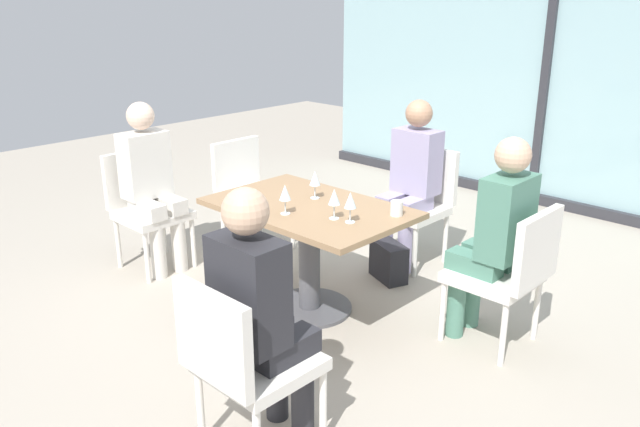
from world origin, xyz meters
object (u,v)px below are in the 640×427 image
wine_glass_0 (350,201)px  cell_phone_on_table (250,211)px  person_far_right (495,231)px  handbag_0 (389,261)px  chair_far_right (509,269)px  person_front_right (260,308)px  dining_table_main (309,234)px  chair_side_end (145,202)px  wine_glass_2 (315,179)px  chair_near_window (418,198)px  person_near_window (411,176)px  wine_glass_1 (334,198)px  wine_glass_3 (285,193)px  chair_far_left (249,188)px  person_side_end (151,179)px  coffee_cup (397,208)px  chair_front_right (243,358)px

wine_glass_0 → cell_phone_on_table: (-0.57, -0.28, -0.13)m
person_far_right → handbag_0: size_ratio=4.20×
chair_far_right → person_front_right: bearing=-103.7°
dining_table_main → chair_far_right: size_ratio=1.45×
chair_side_end → person_far_right: size_ratio=0.69×
wine_glass_2 → chair_near_window: bearing=86.1°
person_near_window → wine_glass_1: person_near_window is taller
person_front_right → chair_near_window: bearing=108.7°
person_front_right → wine_glass_3: person_front_right is taller
wine_glass_2 → person_far_right: bearing=17.0°
wine_glass_0 → chair_far_right: bearing=34.9°
chair_far_right → wine_glass_0: (-0.76, -0.53, 0.37)m
chair_side_end → chair_far_left: bearing=70.3°
person_near_window → person_side_end: 1.92m
person_far_right → handbag_0: person_far_right is taller
wine_glass_2 → wine_glass_1: bearing=-29.9°
person_far_right → person_side_end: bearing=-161.7°
chair_far_left → cell_phone_on_table: 1.28m
chair_far_right → cell_phone_on_table: size_ratio=6.04×
person_far_right → wine_glass_2: bearing=-163.0°
wine_glass_3 → person_front_right: bearing=-48.9°
wine_glass_1 → person_front_right: bearing=-64.2°
wine_glass_0 → cell_phone_on_table: bearing=-154.3°
dining_table_main → coffee_cup: size_ratio=14.04×
dining_table_main → handbag_0: dining_table_main is taller
wine_glass_0 → wine_glass_2: (-0.47, 0.19, 0.00)m
chair_far_right → person_near_window: bearing=151.9°
person_near_window → wine_glass_0: 1.22m
chair_near_window → person_front_right: (0.77, -2.28, 0.20)m
chair_far_left → cell_phone_on_table: chair_far_left is taller
dining_table_main → wine_glass_2: wine_glass_2 is taller
dining_table_main → person_side_end: size_ratio=1.00×
chair_front_right → person_far_right: bearing=80.8°
chair_near_window → person_front_right: size_ratio=0.69×
dining_table_main → person_near_window: bearing=90.0°
chair_side_end → chair_far_left: size_ratio=1.00×
chair_front_right → chair_side_end: (-2.20, 0.88, 0.00)m
person_side_end → person_near_window: bearing=46.6°
dining_table_main → wine_glass_1: bearing=-15.2°
chair_far_right → chair_near_window: bearing=147.8°
chair_near_window → wine_glass_2: size_ratio=4.70×
coffee_cup → wine_glass_2: bearing=-170.4°
person_far_right → handbag_0: (-0.96, 0.27, -0.56)m
coffee_cup → person_near_window: bearing=120.9°
person_side_end → wine_glass_1: bearing=8.3°
person_far_right → dining_table_main: bearing=-155.8°
chair_near_window → coffee_cup: 1.13m
chair_side_end → person_near_window: size_ratio=0.69×
wine_glass_0 → wine_glass_1: 0.11m
person_front_right → wine_glass_1: 1.13m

